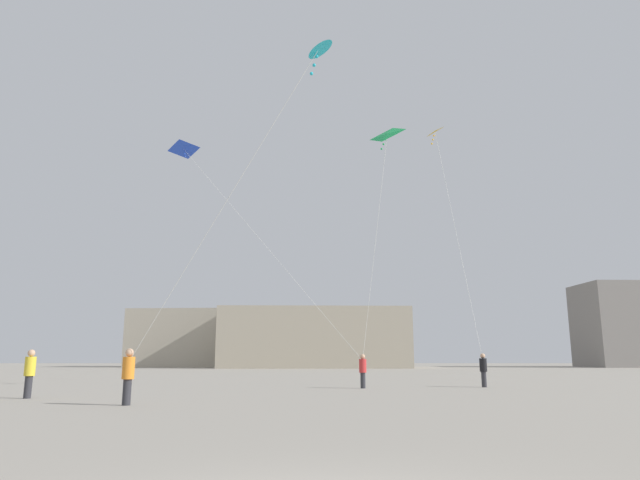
{
  "coord_description": "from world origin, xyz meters",
  "views": [
    {
      "loc": [
        -0.1,
        -5.38,
        1.43
      ],
      "look_at": [
        0.0,
        16.52,
        5.98
      ],
      "focal_mm": 31.89,
      "sensor_mm": 36.0,
      "label": 1
    }
  ],
  "objects_px": {
    "kite_amber_delta": "(433,136)",
    "kite_cyan_diamond": "(313,55)",
    "person_in_black": "(480,369)",
    "person_in_red": "(360,369)",
    "kite_cobalt_delta": "(184,152)",
    "person_in_orange": "(125,374)",
    "person_in_yellow": "(26,371)",
    "kite_emerald_delta": "(384,138)",
    "building_centre_hall": "(311,339)",
    "building_left_hall": "(199,339)"
  },
  "relations": [
    {
      "from": "kite_amber_delta",
      "to": "kite_cyan_diamond",
      "type": "height_order",
      "value": "kite_amber_delta"
    },
    {
      "from": "person_in_black",
      "to": "kite_amber_delta",
      "type": "xyz_separation_m",
      "value": [
        -1.06,
        3.74,
        13.82
      ]
    },
    {
      "from": "kite_cyan_diamond",
      "to": "person_in_black",
      "type": "bearing_deg",
      "value": 59.03
    },
    {
      "from": "person_in_red",
      "to": "kite_cobalt_delta",
      "type": "relative_size",
      "value": 0.12
    },
    {
      "from": "person_in_black",
      "to": "person_in_orange",
      "type": "xyz_separation_m",
      "value": [
        -14.08,
        -10.94,
        0.04
      ]
    },
    {
      "from": "person_in_yellow",
      "to": "kite_emerald_delta",
      "type": "height_order",
      "value": "kite_emerald_delta"
    },
    {
      "from": "person_in_red",
      "to": "building_centre_hall",
      "type": "xyz_separation_m",
      "value": [
        -2.95,
        57.45,
        3.33
      ]
    },
    {
      "from": "kite_emerald_delta",
      "to": "kite_cobalt_delta",
      "type": "height_order",
      "value": "kite_cobalt_delta"
    },
    {
      "from": "kite_cyan_diamond",
      "to": "kite_cobalt_delta",
      "type": "bearing_deg",
      "value": 113.32
    },
    {
      "from": "person_in_yellow",
      "to": "kite_cobalt_delta",
      "type": "distance_m",
      "value": 19.6
    },
    {
      "from": "kite_amber_delta",
      "to": "kite_emerald_delta",
      "type": "height_order",
      "value": "kite_amber_delta"
    },
    {
      "from": "person_in_yellow",
      "to": "kite_cyan_diamond",
      "type": "height_order",
      "value": "kite_cyan_diamond"
    },
    {
      "from": "kite_amber_delta",
      "to": "person_in_red",
      "type": "bearing_deg",
      "value": -136.3
    },
    {
      "from": "person_in_orange",
      "to": "building_left_hall",
      "type": "xyz_separation_m",
      "value": [
        -12.96,
        74.17,
        3.49
      ]
    },
    {
      "from": "kite_amber_delta",
      "to": "kite_cobalt_delta",
      "type": "bearing_deg",
      "value": 171.61
    },
    {
      "from": "person_in_black",
      "to": "kite_amber_delta",
      "type": "relative_size",
      "value": 0.12
    },
    {
      "from": "kite_emerald_delta",
      "to": "building_centre_hall",
      "type": "height_order",
      "value": "kite_emerald_delta"
    },
    {
      "from": "kite_emerald_delta",
      "to": "person_in_red",
      "type": "bearing_deg",
      "value": 141.82
    },
    {
      "from": "person_in_yellow",
      "to": "person_in_orange",
      "type": "bearing_deg",
      "value": -40.11
    },
    {
      "from": "kite_emerald_delta",
      "to": "kite_cyan_diamond",
      "type": "relative_size",
      "value": 1.24
    },
    {
      "from": "kite_cobalt_delta",
      "to": "kite_cyan_diamond",
      "type": "bearing_deg",
      "value": -66.68
    },
    {
      "from": "person_in_red",
      "to": "building_left_hall",
      "type": "xyz_separation_m",
      "value": [
        -20.95,
        64.3,
        3.55
      ]
    },
    {
      "from": "kite_emerald_delta",
      "to": "kite_cobalt_delta",
      "type": "bearing_deg",
      "value": 145.9
    },
    {
      "from": "kite_amber_delta",
      "to": "kite_cyan_diamond",
      "type": "relative_size",
      "value": 1.51
    },
    {
      "from": "person_in_black",
      "to": "building_left_hall",
      "type": "xyz_separation_m",
      "value": [
        -27.04,
        63.23,
        3.53
      ]
    },
    {
      "from": "person_in_red",
      "to": "kite_cobalt_delta",
      "type": "height_order",
      "value": "kite_cobalt_delta"
    },
    {
      "from": "person_in_yellow",
      "to": "building_left_hall",
      "type": "bearing_deg",
      "value": 90.03
    },
    {
      "from": "person_in_yellow",
      "to": "person_in_black",
      "type": "xyz_separation_m",
      "value": [
        18.64,
        7.94,
        -0.04
      ]
    },
    {
      "from": "kite_cobalt_delta",
      "to": "person_in_yellow",
      "type": "bearing_deg",
      "value": -97.33
    },
    {
      "from": "person_in_yellow",
      "to": "person_in_orange",
      "type": "height_order",
      "value": "person_in_yellow"
    },
    {
      "from": "person_in_yellow",
      "to": "kite_cobalt_delta",
      "type": "height_order",
      "value": "kite_cobalt_delta"
    },
    {
      "from": "person_in_black",
      "to": "kite_cyan_diamond",
      "type": "xyz_separation_m",
      "value": [
        -8.28,
        -13.79,
        9.22
      ]
    },
    {
      "from": "person_in_yellow",
      "to": "person_in_orange",
      "type": "distance_m",
      "value": 5.46
    },
    {
      "from": "building_centre_hall",
      "to": "person_in_orange",
      "type": "bearing_deg",
      "value": -94.29
    },
    {
      "from": "person_in_orange",
      "to": "kite_amber_delta",
      "type": "bearing_deg",
      "value": 75.59
    },
    {
      "from": "person_in_orange",
      "to": "kite_amber_delta",
      "type": "xyz_separation_m",
      "value": [
        13.02,
        14.68,
        13.78
      ]
    },
    {
      "from": "person_in_black",
      "to": "kite_amber_delta",
      "type": "bearing_deg",
      "value": 65.1
    },
    {
      "from": "building_left_hall",
      "to": "kite_cobalt_delta",
      "type": "bearing_deg",
      "value": -79.88
    },
    {
      "from": "person_in_orange",
      "to": "building_left_hall",
      "type": "height_order",
      "value": "building_left_hall"
    },
    {
      "from": "person_in_yellow",
      "to": "kite_emerald_delta",
      "type": "distance_m",
      "value": 18.82
    },
    {
      "from": "person_in_orange",
      "to": "kite_cobalt_delta",
      "type": "xyz_separation_m",
      "value": [
        -2.75,
        17.0,
        13.6
      ]
    },
    {
      "from": "kite_emerald_delta",
      "to": "kite_amber_delta",
      "type": "bearing_deg",
      "value": 57.33
    },
    {
      "from": "person_in_black",
      "to": "kite_emerald_delta",
      "type": "relative_size",
      "value": 0.14
    },
    {
      "from": "person_in_black",
      "to": "kite_cyan_diamond",
      "type": "relative_size",
      "value": 0.18
    },
    {
      "from": "kite_cobalt_delta",
      "to": "kite_cyan_diamond",
      "type": "distance_m",
      "value": 22.07
    },
    {
      "from": "person_in_red",
      "to": "building_centre_hall",
      "type": "relative_size",
      "value": 0.06
    },
    {
      "from": "kite_cyan_diamond",
      "to": "kite_amber_delta",
      "type": "bearing_deg",
      "value": 67.62
    },
    {
      "from": "kite_cyan_diamond",
      "to": "building_centre_hall",
      "type": "distance_m",
      "value": 70.43
    },
    {
      "from": "person_in_orange",
      "to": "kite_cobalt_delta",
      "type": "bearing_deg",
      "value": 126.37
    },
    {
      "from": "person_in_yellow",
      "to": "person_in_red",
      "type": "bearing_deg",
      "value": 21.98
    }
  ]
}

